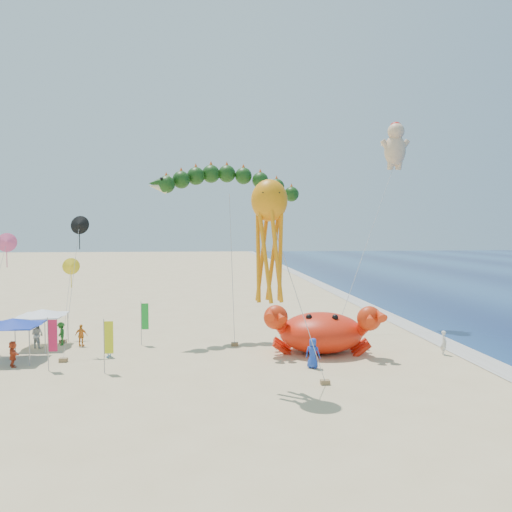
% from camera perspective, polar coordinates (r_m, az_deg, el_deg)
% --- Properties ---
extents(ground, '(320.00, 320.00, 0.00)m').
position_cam_1_polar(ground, '(34.90, 3.67, -10.88)').
color(ground, '#D1B784').
rests_on(ground, ground).
extents(foam_strip, '(320.00, 320.00, 0.00)m').
position_cam_1_polar(foam_strip, '(38.69, 21.75, -9.69)').
color(foam_strip, silver).
rests_on(foam_strip, ground).
extents(crab_inflatable, '(7.74, 5.65, 3.39)m').
position_cam_1_polar(crab_inflatable, '(34.55, 7.49, -8.50)').
color(crab_inflatable, red).
rests_on(crab_inflatable, ground).
extents(dragon_kite, '(12.11, 6.43, 13.08)m').
position_cam_1_polar(dragon_kite, '(39.41, -3.33, 7.93)').
color(dragon_kite, '#12360E').
rests_on(dragon_kite, ground).
extents(cherub_kite, '(7.87, 6.16, 17.89)m').
position_cam_1_polar(cherub_kite, '(46.77, 15.60, 12.11)').
color(cherub_kite, '#E3B68A').
rests_on(cherub_kite, ground).
extents(octopus_kite, '(4.30, 1.72, 10.99)m').
position_cam_1_polar(octopus_kite, '(25.99, 1.55, 2.83)').
color(octopus_kite, orange).
rests_on(octopus_kite, ground).
extents(canopy_blue, '(3.60, 3.60, 2.71)m').
position_cam_1_polar(canopy_blue, '(35.84, -26.06, -6.82)').
color(canopy_blue, gray).
rests_on(canopy_blue, ground).
extents(canopy_white, '(3.33, 3.33, 2.71)m').
position_cam_1_polar(canopy_white, '(39.04, -23.24, -5.97)').
color(canopy_white, gray).
rests_on(canopy_white, ground).
extents(feather_flags, '(10.82, 7.02, 3.20)m').
position_cam_1_polar(feather_flags, '(34.60, -20.06, -7.76)').
color(feather_flags, gray).
rests_on(feather_flags, ground).
extents(beachgoers, '(28.52, 8.84, 1.87)m').
position_cam_1_polar(beachgoers, '(35.19, -15.81, -9.43)').
color(beachgoers, '#236822').
rests_on(beachgoers, ground).
extents(small_kites, '(6.07, 8.28, 9.39)m').
position_cam_1_polar(small_kites, '(37.97, -22.19, 0.02)').
color(small_kites, yellow).
rests_on(small_kites, ground).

